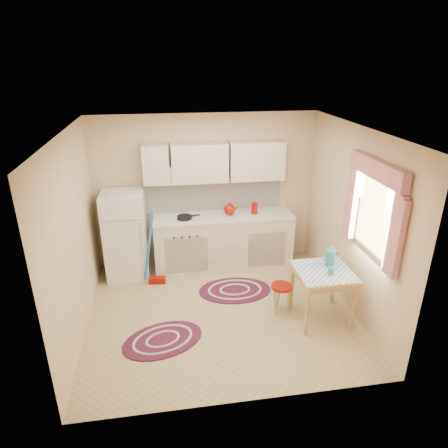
{
  "coord_description": "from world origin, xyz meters",
  "views": [
    {
      "loc": [
        -0.69,
        -4.62,
        3.3
      ],
      "look_at": [
        0.09,
        0.25,
        1.22
      ],
      "focal_mm": 32.0,
      "sensor_mm": 36.0,
      "label": 1
    }
  ],
  "objects_px": {
    "stool": "(281,298)",
    "fridge": "(126,235)",
    "table": "(321,295)",
    "base_cabinets": "(223,242)"
  },
  "relations": [
    {
      "from": "stool",
      "to": "fridge",
      "type": "bearing_deg",
      "value": 147.12
    },
    {
      "from": "fridge",
      "to": "table",
      "type": "relative_size",
      "value": 1.94
    },
    {
      "from": "base_cabinets",
      "to": "stool",
      "type": "distance_m",
      "value": 1.56
    },
    {
      "from": "fridge",
      "to": "base_cabinets",
      "type": "bearing_deg",
      "value": 1.84
    },
    {
      "from": "base_cabinets",
      "to": "table",
      "type": "xyz_separation_m",
      "value": [
        1.07,
        -1.65,
        -0.08
      ]
    },
    {
      "from": "table",
      "to": "stool",
      "type": "bearing_deg",
      "value": 156.13
    },
    {
      "from": "stool",
      "to": "table",
      "type": "bearing_deg",
      "value": -23.87
    },
    {
      "from": "fridge",
      "to": "table",
      "type": "height_order",
      "value": "fridge"
    },
    {
      "from": "base_cabinets",
      "to": "fridge",
      "type": "bearing_deg",
      "value": -178.16
    },
    {
      "from": "base_cabinets",
      "to": "stool",
      "type": "bearing_deg",
      "value": -67.86
    }
  ]
}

